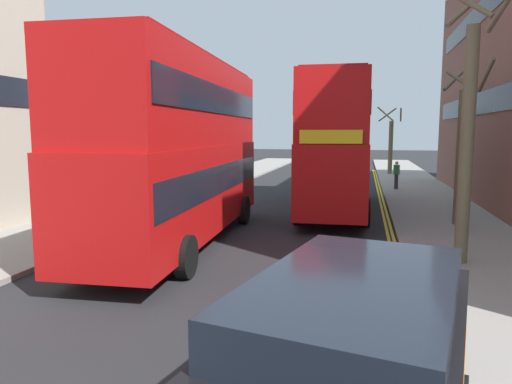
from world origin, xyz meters
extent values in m
cube|color=gray|center=(6.50, 16.00, 0.07)|extent=(4.00, 80.00, 0.14)
cube|color=gray|center=(-6.50, 16.00, 0.07)|extent=(4.00, 80.00, 0.14)
cube|color=yellow|center=(4.40, 14.00, 0.00)|extent=(0.10, 56.00, 0.01)
cube|color=yellow|center=(4.24, 14.00, 0.00)|extent=(0.10, 56.00, 0.01)
cube|color=#B20F0F|center=(-2.07, 11.94, 1.74)|extent=(3.01, 10.91, 2.60)
cube|color=#B20F0F|center=(-2.07, 11.94, 4.29)|extent=(2.95, 10.69, 2.50)
cube|color=black|center=(-2.07, 11.94, 2.04)|extent=(3.02, 10.48, 0.84)
cube|color=black|center=(-2.07, 11.94, 4.39)|extent=(3.00, 10.26, 0.80)
cube|color=yellow|center=(-2.32, 17.31, 3.29)|extent=(2.00, 0.16, 0.44)
cube|color=maroon|center=(-2.07, 11.94, 5.59)|extent=(2.71, 9.82, 0.10)
cylinder|color=black|center=(-3.47, 15.22, 0.52)|extent=(0.35, 1.05, 1.04)
cylinder|color=black|center=(-0.98, 15.34, 0.52)|extent=(0.35, 1.05, 1.04)
cylinder|color=black|center=(-3.16, 8.53, 0.52)|extent=(0.35, 1.05, 1.04)
cylinder|color=black|center=(-0.66, 8.65, 0.52)|extent=(0.35, 1.05, 1.04)
cube|color=#B20F0F|center=(2.14, 19.11, 1.74)|extent=(2.86, 10.88, 2.60)
cube|color=#B20F0F|center=(2.14, 19.11, 4.29)|extent=(2.81, 10.66, 2.50)
cube|color=black|center=(2.14, 19.11, 2.04)|extent=(2.88, 10.45, 0.84)
cube|color=black|center=(2.14, 19.11, 4.39)|extent=(2.86, 10.23, 0.80)
cube|color=yellow|center=(2.32, 13.74, 3.29)|extent=(2.00, 0.13, 0.44)
cube|color=maroon|center=(2.14, 19.11, 5.59)|extent=(2.58, 9.79, 0.10)
cylinder|color=black|center=(3.50, 15.81, 0.52)|extent=(0.33, 1.05, 1.04)
cylinder|color=black|center=(1.00, 15.72, 0.52)|extent=(0.33, 1.05, 1.04)
cylinder|color=black|center=(3.28, 22.50, 0.52)|extent=(0.33, 1.05, 1.04)
cylinder|color=black|center=(0.78, 22.42, 0.52)|extent=(0.33, 1.05, 1.04)
cube|color=black|center=(3.34, 2.91, 1.74)|extent=(2.32, 3.35, 0.76)
cylinder|color=black|center=(2.73, 4.38, 0.34)|extent=(0.36, 0.71, 0.68)
cylinder|color=#2D2D38|center=(5.26, 26.65, 0.56)|extent=(0.22, 0.22, 0.85)
cube|color=#338C4C|center=(5.26, 26.65, 1.27)|extent=(0.34, 0.22, 0.56)
sphere|color=beige|center=(5.26, 26.65, 1.66)|extent=(0.20, 0.20, 0.20)
cylinder|color=#6B6047|center=(5.85, 11.07, 3.07)|extent=(0.33, 0.33, 5.86)
cylinder|color=#6B6047|center=(6.62, 11.29, 6.56)|extent=(0.57, 1.60, 1.20)
cylinder|color=#6B6047|center=(5.55, 11.38, 6.30)|extent=(0.73, 0.72, 0.69)
cylinder|color=#6B6047|center=(5.57, 10.56, 6.41)|extent=(1.12, 0.69, 0.90)
cylinder|color=#6B6047|center=(5.43, 36.94, 2.22)|extent=(0.34, 0.34, 4.15)
cylinder|color=#6B6047|center=(6.10, 36.89, 4.77)|extent=(0.23, 1.41, 1.03)
cylinder|color=#6B6047|center=(5.14, 37.62, 4.81)|extent=(1.44, 0.71, 1.11)
cylinder|color=#6B6047|center=(4.91, 36.38, 4.83)|extent=(1.24, 1.15, 1.15)
cylinder|color=#6B6047|center=(6.74, 16.35, 2.52)|extent=(0.35, 0.35, 4.77)
cylinder|color=#6B6047|center=(7.42, 16.41, 5.38)|extent=(0.24, 1.41, 1.04)
cylinder|color=#6B6047|center=(6.40, 16.69, 5.24)|extent=(0.80, 0.80, 0.76)
cylinder|color=#6B6047|center=(6.47, 16.00, 5.22)|extent=(0.82, 0.67, 0.71)
cube|color=black|center=(8.48, 19.79, 4.74)|extent=(0.04, 24.64, 1.00)
camera|label=1|loc=(3.37, -1.38, 3.45)|focal=32.59mm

